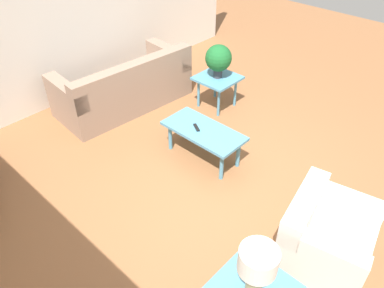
# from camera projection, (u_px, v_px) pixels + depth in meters

# --- Properties ---
(ground_plane) EXTENTS (14.00, 14.00, 0.00)m
(ground_plane) POSITION_uv_depth(u_px,v_px,m) (213.00, 179.00, 4.65)
(ground_plane) COLOR #8E5B38
(wall_right) EXTENTS (0.12, 7.20, 2.70)m
(wall_right) POSITION_uv_depth(u_px,v_px,m) (57.00, 14.00, 5.48)
(wall_right) COLOR silver
(wall_right) RESTS_ON ground_plane
(sofa) EXTENTS (1.10, 2.13, 0.84)m
(sofa) POSITION_uv_depth(u_px,v_px,m) (125.00, 88.00, 5.84)
(sofa) COLOR gray
(sofa) RESTS_ON ground_plane
(armchair) EXTENTS (0.92, 1.00, 0.69)m
(armchair) POSITION_uv_depth(u_px,v_px,m) (324.00, 236.00, 3.60)
(armchair) COLOR silver
(armchair) RESTS_ON ground_plane
(coffee_table) EXTENTS (1.07, 0.51, 0.44)m
(coffee_table) POSITION_uv_depth(u_px,v_px,m) (203.00, 133.00, 4.76)
(coffee_table) COLOR teal
(coffee_table) RESTS_ON ground_plane
(side_table_plant) EXTENTS (0.60, 0.60, 0.51)m
(side_table_plant) POSITION_uv_depth(u_px,v_px,m) (217.00, 81.00, 5.75)
(side_table_plant) COLOR teal
(side_table_plant) RESTS_ON ground_plane
(potted_plant) EXTENTS (0.40, 0.40, 0.51)m
(potted_plant) POSITION_uv_depth(u_px,v_px,m) (218.00, 59.00, 5.52)
(potted_plant) COLOR #333338
(potted_plant) RESTS_ON side_table_plant
(table_lamp) EXTENTS (0.30, 0.30, 0.46)m
(table_lamp) POSITION_uv_depth(u_px,v_px,m) (258.00, 265.00, 2.72)
(table_lamp) COLOR #997F4C
(table_lamp) RESTS_ON side_table_lamp
(remote_control) EXTENTS (0.16, 0.11, 0.02)m
(remote_control) POSITION_uv_depth(u_px,v_px,m) (196.00, 127.00, 4.74)
(remote_control) COLOR black
(remote_control) RESTS_ON coffee_table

